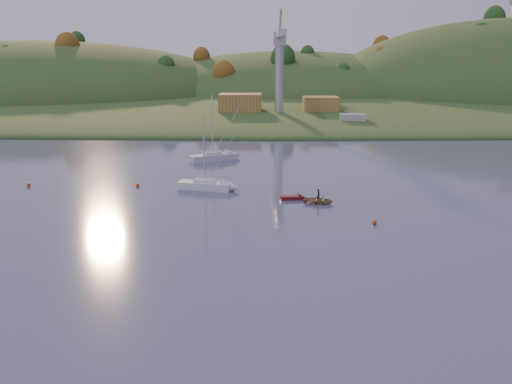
{
  "coord_description": "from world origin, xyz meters",
  "views": [
    {
      "loc": [
        -2.87,
        -26.26,
        18.11
      ],
      "look_at": [
        -3.29,
        33.83,
        3.16
      ],
      "focal_mm": 40.0,
      "sensor_mm": 36.0,
      "label": 1
    }
  ],
  "objects_px": {
    "sailboat_far": "(205,185)",
    "red_tender": "(296,198)",
    "canoe": "(318,200)",
    "sailboat_near": "(213,156)"
  },
  "relations": [
    {
      "from": "sailboat_far",
      "to": "red_tender",
      "type": "height_order",
      "value": "sailboat_far"
    },
    {
      "from": "sailboat_far",
      "to": "canoe",
      "type": "distance_m",
      "value": 16.13
    },
    {
      "from": "canoe",
      "to": "red_tender",
      "type": "relative_size",
      "value": 1.11
    },
    {
      "from": "sailboat_near",
      "to": "canoe",
      "type": "height_order",
      "value": "sailboat_near"
    },
    {
      "from": "sailboat_near",
      "to": "sailboat_far",
      "type": "distance_m",
      "value": 20.62
    },
    {
      "from": "red_tender",
      "to": "sailboat_near",
      "type": "bearing_deg",
      "value": 109.58
    },
    {
      "from": "sailboat_far",
      "to": "sailboat_near",
      "type": "bearing_deg",
      "value": 105.97
    },
    {
      "from": "sailboat_near",
      "to": "canoe",
      "type": "bearing_deg",
      "value": -90.77
    },
    {
      "from": "sailboat_far",
      "to": "red_tender",
      "type": "xyz_separation_m",
      "value": [
        11.89,
        -5.17,
        -0.44
      ]
    },
    {
      "from": "canoe",
      "to": "red_tender",
      "type": "height_order",
      "value": "red_tender"
    }
  ]
}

